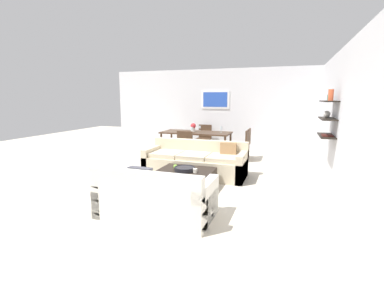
% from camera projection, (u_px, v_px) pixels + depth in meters
% --- Properties ---
extents(ground_plane, '(18.00, 18.00, 0.00)m').
position_uv_depth(ground_plane, '(185.00, 178.00, 6.17)').
color(ground_plane, beige).
extents(back_wall_unit, '(8.40, 0.09, 2.70)m').
position_uv_depth(back_wall_unit, '(231.00, 110.00, 9.14)').
color(back_wall_unit, silver).
rests_on(back_wall_unit, ground).
extents(right_wall_shelf_unit, '(0.34, 8.20, 2.70)m').
position_uv_depth(right_wall_shelf_unit, '(337.00, 119.00, 5.52)').
color(right_wall_shelf_unit, silver).
rests_on(right_wall_shelf_unit, ground).
extents(sofa_beige, '(2.30, 0.90, 0.78)m').
position_uv_depth(sofa_beige, '(196.00, 163.00, 6.39)').
color(sofa_beige, beige).
rests_on(sofa_beige, ground).
extents(loveseat_white, '(1.69, 0.90, 0.78)m').
position_uv_depth(loveseat_white, '(156.00, 198.00, 4.17)').
color(loveseat_white, silver).
rests_on(loveseat_white, ground).
extents(coffee_table, '(1.06, 1.06, 0.38)m').
position_uv_depth(coffee_table, '(184.00, 181.00, 5.35)').
color(coffee_table, black).
rests_on(coffee_table, ground).
extents(decorative_bowl, '(0.40, 0.40, 0.08)m').
position_uv_depth(decorative_bowl, '(185.00, 169.00, 5.34)').
color(decorative_bowl, black).
rests_on(decorative_bowl, coffee_table).
extents(candle_jar, '(0.08, 0.08, 0.08)m').
position_uv_depth(candle_jar, '(195.00, 171.00, 5.21)').
color(candle_jar, silver).
rests_on(candle_jar, coffee_table).
extents(apple_on_coffee_table, '(0.09, 0.09, 0.09)m').
position_uv_depth(apple_on_coffee_table, '(175.00, 167.00, 5.50)').
color(apple_on_coffee_table, '#669E2D').
rests_on(apple_on_coffee_table, coffee_table).
extents(dining_table, '(2.07, 0.89, 0.75)m').
position_uv_depth(dining_table, '(196.00, 134.00, 8.39)').
color(dining_table, '#422D1E').
rests_on(dining_table, ground).
extents(dining_chair_foot, '(0.44, 0.44, 0.88)m').
position_uv_depth(dining_chair_foot, '(186.00, 144.00, 7.63)').
color(dining_chair_foot, '#422D1E').
rests_on(dining_chair_foot, ground).
extents(dining_chair_right_far, '(0.44, 0.44, 0.88)m').
position_uv_depth(dining_chair_right_far, '(245.00, 141.00, 8.14)').
color(dining_chair_right_far, '#422D1E').
rests_on(dining_chair_right_far, ground).
extents(dining_chair_right_near, '(0.44, 0.44, 0.88)m').
position_uv_depth(dining_chair_right_near, '(243.00, 144.00, 7.76)').
color(dining_chair_right_near, '#422D1E').
rests_on(dining_chair_right_near, ground).
extents(dining_chair_head, '(0.44, 0.44, 0.88)m').
position_uv_depth(dining_chair_head, '(204.00, 136.00, 9.21)').
color(dining_chair_head, '#422D1E').
rests_on(dining_chair_head, ground).
extents(wine_glass_head, '(0.06, 0.06, 0.15)m').
position_uv_depth(wine_glass_head, '(200.00, 127.00, 8.72)').
color(wine_glass_head, silver).
rests_on(wine_glass_head, dining_table).
extents(wine_glass_right_far, '(0.07, 0.07, 0.18)m').
position_uv_depth(wine_glass_right_far, '(221.00, 128.00, 8.22)').
color(wine_glass_right_far, silver).
rests_on(wine_glass_right_far, dining_table).
extents(wine_glass_foot, '(0.08, 0.08, 0.18)m').
position_uv_depth(wine_glass_foot, '(192.00, 129.00, 8.00)').
color(wine_glass_foot, silver).
rests_on(wine_glass_foot, dining_table).
extents(centerpiece_vase, '(0.16, 0.16, 0.26)m').
position_uv_depth(centerpiece_vase, '(193.00, 127.00, 8.39)').
color(centerpiece_vase, silver).
rests_on(centerpiece_vase, dining_table).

